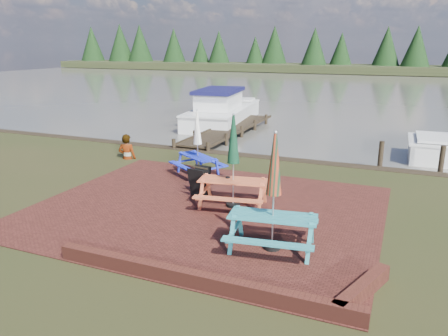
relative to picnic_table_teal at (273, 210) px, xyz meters
name	(u,v)px	position (x,y,z in m)	size (l,w,h in m)	color
ground	(188,223)	(-2.32, 0.59, -0.90)	(120.00, 120.00, 0.00)	black
paving	(206,209)	(-2.32, 1.59, -0.89)	(9.00, 7.50, 0.02)	#3A1712
brick_wall	(233,282)	(-0.17, -1.83, -0.75)	(6.21, 1.79, 0.30)	#4C1E16
water	(358,89)	(-2.32, 37.59, -0.90)	(120.00, 60.00, 0.02)	#4A473F
far_treeline	(381,51)	(-2.32, 66.59, 2.38)	(120.00, 10.00, 8.10)	black
picnic_table_teal	(273,210)	(0.00, 0.00, 0.00)	(2.05, 1.88, 2.56)	teal
picnic_table_red	(233,175)	(-1.71, 2.06, -0.01)	(2.07, 1.90, 2.53)	#BD5430
picnic_table_blue	(198,153)	(-3.90, 4.38, -0.13)	(2.10, 2.05, 2.20)	#1A2BC8
chalkboard	(199,182)	(-2.90, 2.43, -0.44)	(0.58, 0.60, 0.89)	black
jetty	(229,129)	(-5.82, 11.86, -0.78)	(1.76, 9.08, 1.00)	black
boat_jetty	(223,112)	(-7.44, 14.86, -0.42)	(3.64, 8.14, 2.28)	silver
person	(126,135)	(-7.39, 5.30, 0.06)	(0.70, 0.46, 1.91)	gray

